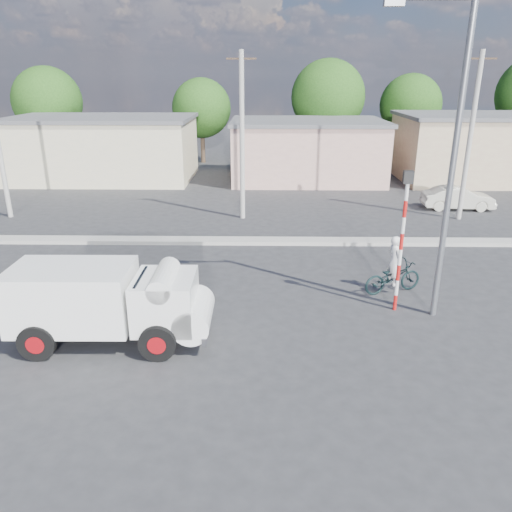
{
  "coord_description": "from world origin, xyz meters",
  "views": [
    {
      "loc": [
        -0.9,
        -12.66,
        6.95
      ],
      "look_at": [
        -1.16,
        2.76,
        1.3
      ],
      "focal_mm": 35.0,
      "sensor_mm": 36.0,
      "label": 1
    }
  ],
  "objects_px": {
    "streetlight": "(449,151)",
    "truck": "(112,301)",
    "car_cream": "(458,198)",
    "traffic_pole": "(403,230)",
    "bicycle": "(393,277)",
    "cyclist": "(394,269)"
  },
  "relations": [
    {
      "from": "cyclist",
      "to": "traffic_pole",
      "type": "relative_size",
      "value": 0.39
    },
    {
      "from": "cyclist",
      "to": "traffic_pole",
      "type": "height_order",
      "value": "traffic_pole"
    },
    {
      "from": "cyclist",
      "to": "streetlight",
      "type": "bearing_deg",
      "value": -176.3
    },
    {
      "from": "cyclist",
      "to": "traffic_pole",
      "type": "bearing_deg",
      "value": 150.69
    },
    {
      "from": "streetlight",
      "to": "truck",
      "type": "bearing_deg",
      "value": -168.79
    },
    {
      "from": "truck",
      "to": "bicycle",
      "type": "bearing_deg",
      "value": 21.63
    },
    {
      "from": "truck",
      "to": "bicycle",
      "type": "relative_size",
      "value": 2.55
    },
    {
      "from": "truck",
      "to": "bicycle",
      "type": "distance_m",
      "value": 9.11
    },
    {
      "from": "car_cream",
      "to": "truck",
      "type": "bearing_deg",
      "value": 137.41
    },
    {
      "from": "bicycle",
      "to": "streetlight",
      "type": "bearing_deg",
      "value": -176.3
    },
    {
      "from": "bicycle",
      "to": "streetlight",
      "type": "relative_size",
      "value": 0.23
    },
    {
      "from": "traffic_pole",
      "to": "bicycle",
      "type": "bearing_deg",
      "value": 80.69
    },
    {
      "from": "bicycle",
      "to": "cyclist",
      "type": "relative_size",
      "value": 1.24
    },
    {
      "from": "truck",
      "to": "traffic_pole",
      "type": "relative_size",
      "value": 1.22
    },
    {
      "from": "bicycle",
      "to": "traffic_pole",
      "type": "height_order",
      "value": "traffic_pole"
    },
    {
      "from": "cyclist",
      "to": "car_cream",
      "type": "relative_size",
      "value": 0.45
    },
    {
      "from": "cyclist",
      "to": "streetlight",
      "type": "xyz_separation_m",
      "value": [
        0.72,
        -1.64,
        4.12
      ]
    },
    {
      "from": "car_cream",
      "to": "traffic_pole",
      "type": "bearing_deg",
      "value": 155.25
    },
    {
      "from": "bicycle",
      "to": "streetlight",
      "type": "xyz_separation_m",
      "value": [
        0.72,
        -1.64,
        4.41
      ]
    },
    {
      "from": "truck",
      "to": "car_cream",
      "type": "relative_size",
      "value": 1.42
    },
    {
      "from": "bicycle",
      "to": "car_cream",
      "type": "relative_size",
      "value": 0.56
    },
    {
      "from": "truck",
      "to": "streetlight",
      "type": "distance_m",
      "value": 10.03
    }
  ]
}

